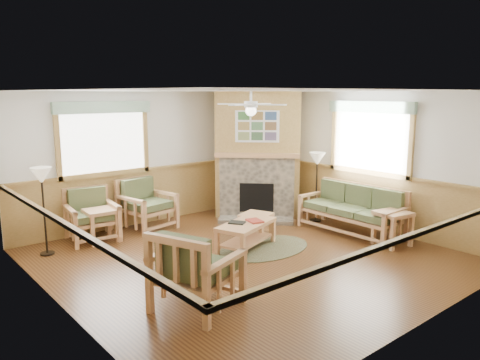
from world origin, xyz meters
TOP-DOWN VIEW (x-y plane):
  - floor at (0.00, 0.00)m, footprint 6.00×6.00m
  - ceiling at (0.00, 0.00)m, footprint 6.00×6.00m
  - wall_back at (0.00, 3.00)m, footprint 6.00×0.02m
  - wall_front at (0.00, -3.00)m, footprint 6.00×0.02m
  - wall_left at (-3.00, 0.00)m, footprint 0.02×6.00m
  - wall_right at (3.00, 0.00)m, footprint 0.02×6.00m
  - wainscot at (0.00, 0.00)m, footprint 6.00×6.00m
  - fireplace at (2.05, 2.05)m, footprint 3.11×3.11m
  - window_back at (-1.10, 2.96)m, footprint 1.90×0.16m
  - window_right at (2.96, -0.20)m, footprint 0.16×1.90m
  - ceiling_fan at (0.30, 0.30)m, footprint 1.59×1.59m
  - sofa at (2.41, -0.22)m, footprint 2.00×0.84m
  - armchair_back_left at (-1.58, 2.55)m, footprint 0.94×0.94m
  - armchair_back_right at (-0.45, 2.55)m, footprint 1.04×1.04m
  - armchair_left at (-1.68, -0.96)m, footprint 1.18×1.18m
  - coffee_table at (0.27, 0.37)m, footprint 1.29×0.93m
  - end_table_chairs at (-1.49, 2.38)m, footprint 0.57×0.55m
  - end_table_sofa at (2.37, -1.15)m, footprint 0.63×0.61m
  - footstool at (0.84, 0.76)m, footprint 0.66×0.66m
  - braided_rug at (0.51, 0.17)m, footprint 2.22×2.22m
  - floor_lamp_left at (-2.49, 2.29)m, footprint 0.37×0.37m
  - floor_lamp_right at (2.55, 0.78)m, footprint 0.35×0.35m
  - book_red at (0.42, 0.32)m, footprint 0.28×0.34m
  - book_dark at (0.12, 0.44)m, footprint 0.31×0.34m

SIDE VIEW (x-z plane):
  - floor at x=0.00m, z-range -0.01..0.00m
  - braided_rug at x=0.51m, z-range 0.00..0.01m
  - footstool at x=0.84m, z-range 0.00..0.45m
  - coffee_table at x=0.27m, z-range 0.00..0.47m
  - end_table_chairs at x=-1.49m, z-range 0.00..0.60m
  - end_table_sofa at x=2.37m, z-range 0.00..0.61m
  - sofa at x=2.41m, z-range 0.00..0.92m
  - armchair_back_left at x=-1.58m, z-range 0.00..0.94m
  - book_dark at x=0.12m, z-range 0.48..0.50m
  - book_red at x=0.42m, z-range 0.48..0.51m
  - armchair_back_right at x=-0.45m, z-range 0.00..1.00m
  - armchair_left at x=-1.68m, z-range 0.00..1.03m
  - wainscot at x=0.00m, z-range 0.00..1.10m
  - floor_lamp_right at x=2.55m, z-range 0.00..1.47m
  - floor_lamp_left at x=-2.49m, z-range 0.00..1.48m
  - wall_back at x=0.00m, z-range 0.00..2.70m
  - wall_front at x=0.00m, z-range 0.00..2.70m
  - wall_left at x=-3.00m, z-range 0.00..2.70m
  - wall_right at x=3.00m, z-range 0.00..2.70m
  - fireplace at x=2.05m, z-range 0.00..2.70m
  - window_back at x=-1.10m, z-range 1.78..3.28m
  - window_right at x=2.96m, z-range 1.78..3.28m
  - ceiling_fan at x=0.30m, z-range 2.48..2.84m
  - ceiling at x=0.00m, z-range 2.70..2.71m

